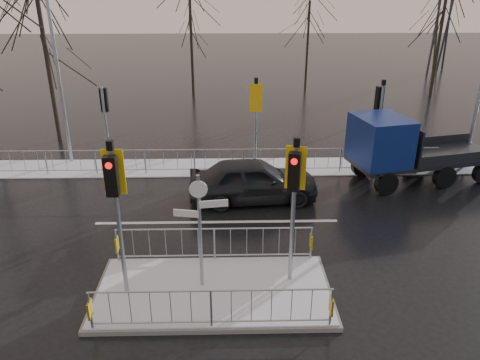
{
  "coord_description": "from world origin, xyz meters",
  "views": [
    {
      "loc": [
        0.45,
        -9.83,
        7.46
      ],
      "look_at": [
        0.75,
        3.15,
        1.8
      ],
      "focal_mm": 35.0,
      "sensor_mm": 36.0,
      "label": 1
    }
  ],
  "objects_px": {
    "traffic_island": "(213,281)",
    "street_lamp_left": "(58,57)",
    "car_far_lane": "(253,180)",
    "flatbed_truck": "(398,148)"
  },
  "relations": [
    {
      "from": "street_lamp_left",
      "to": "traffic_island",
      "type": "bearing_deg",
      "value": -55.93
    },
    {
      "from": "flatbed_truck",
      "to": "street_lamp_left",
      "type": "relative_size",
      "value": 0.75
    },
    {
      "from": "flatbed_truck",
      "to": "street_lamp_left",
      "type": "xyz_separation_m",
      "value": [
        -13.34,
        2.59,
        3.05
      ]
    },
    {
      "from": "traffic_island",
      "to": "street_lamp_left",
      "type": "height_order",
      "value": "street_lamp_left"
    },
    {
      "from": "flatbed_truck",
      "to": "street_lamp_left",
      "type": "bearing_deg",
      "value": 169.03
    },
    {
      "from": "traffic_island",
      "to": "street_lamp_left",
      "type": "bearing_deg",
      "value": 124.07
    },
    {
      "from": "traffic_island",
      "to": "car_far_lane",
      "type": "xyz_separation_m",
      "value": [
        1.3,
        5.45,
        0.39
      ]
    },
    {
      "from": "street_lamp_left",
      "to": "car_far_lane",
      "type": "bearing_deg",
      "value": -27.65
    },
    {
      "from": "traffic_island",
      "to": "car_far_lane",
      "type": "distance_m",
      "value": 5.61
    },
    {
      "from": "car_far_lane",
      "to": "street_lamp_left",
      "type": "relative_size",
      "value": 0.56
    }
  ]
}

